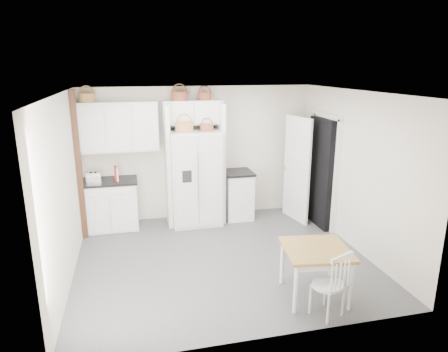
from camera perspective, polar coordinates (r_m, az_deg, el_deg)
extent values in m
plane|color=#424242|center=(6.51, -0.27, -11.66)|extent=(4.50, 4.50, 0.00)
plane|color=white|center=(5.81, -0.30, 11.83)|extent=(4.50, 4.50, 0.00)
plane|color=beige|center=(7.93, -3.54, 3.29)|extent=(4.50, 0.00, 4.50)
plane|color=beige|center=(5.97, -21.86, -1.92)|extent=(0.00, 4.00, 4.00)
plane|color=beige|center=(6.88, 18.31, 0.62)|extent=(0.00, 4.00, 4.00)
cube|color=silver|center=(7.64, -4.11, -0.24)|extent=(0.94, 0.75, 1.81)
cube|color=silver|center=(7.78, -15.85, -4.04)|extent=(0.97, 0.61, 0.90)
cube|color=silver|center=(8.02, 1.96, -2.78)|extent=(0.52, 0.63, 0.92)
cube|color=olive|center=(5.54, 12.85, -13.24)|extent=(0.93, 0.93, 0.69)
cube|color=silver|center=(5.16, 14.62, -14.77)|extent=(0.52, 0.50, 0.83)
cube|color=black|center=(7.64, -16.11, -0.72)|extent=(1.01, 0.65, 0.04)
cube|color=black|center=(7.88, 1.99, 0.53)|extent=(0.56, 0.67, 0.04)
cube|color=silver|center=(7.57, -18.15, -0.17)|extent=(0.26, 0.15, 0.18)
cube|color=maroon|center=(7.52, -15.22, 0.30)|extent=(0.04, 0.18, 0.27)
cube|color=beige|center=(7.52, -15.02, 0.22)|extent=(0.05, 0.16, 0.24)
cylinder|color=brown|center=(7.53, -18.98, 10.54)|extent=(0.28, 0.28, 0.16)
cylinder|color=maroon|center=(7.55, -6.39, 11.31)|extent=(0.30, 0.30, 0.17)
cylinder|color=maroon|center=(7.63, -2.80, 11.34)|extent=(0.26, 0.26, 0.15)
cylinder|color=brown|center=(7.31, -5.69, 6.96)|extent=(0.33, 0.33, 0.18)
cylinder|color=maroon|center=(7.38, -2.48, 6.92)|extent=(0.24, 0.24, 0.13)
cube|color=silver|center=(7.56, -14.74, 6.83)|extent=(1.40, 0.34, 0.90)
cube|color=silver|center=(7.61, -4.54, 9.05)|extent=(1.12, 0.34, 0.45)
cube|color=silver|center=(7.60, -8.04, 1.46)|extent=(0.08, 0.60, 2.30)
cube|color=silver|center=(7.75, -0.51, 1.89)|extent=(0.08, 0.60, 2.30)
cube|color=#3D2817|center=(7.25, -20.01, 1.21)|extent=(0.09, 0.09, 2.60)
cube|color=black|center=(7.74, 13.77, 0.47)|extent=(0.18, 0.85, 2.05)
cube|color=white|center=(7.88, 10.35, 0.93)|extent=(0.21, 0.79, 2.05)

